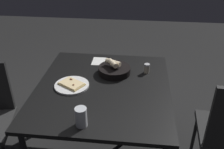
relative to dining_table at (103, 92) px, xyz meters
name	(u,v)px	position (x,y,z in m)	size (l,w,h in m)	color
dining_table	(103,92)	(0.00, 0.00, 0.00)	(1.14, 1.03, 0.74)	black
pizza_plate	(72,85)	(0.02, -0.24, 0.07)	(0.27, 0.27, 0.04)	white
bread_basket	(114,70)	(-0.21, 0.07, 0.09)	(0.27, 0.27, 0.12)	black
beer_glass	(81,118)	(0.46, -0.07, 0.11)	(0.07, 0.07, 0.13)	silver
pepper_shaker	(147,69)	(-0.26, 0.34, 0.09)	(0.05, 0.05, 0.08)	#BFB299
napkin	(99,61)	(-0.42, -0.10, 0.06)	(0.16, 0.12, 0.00)	white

